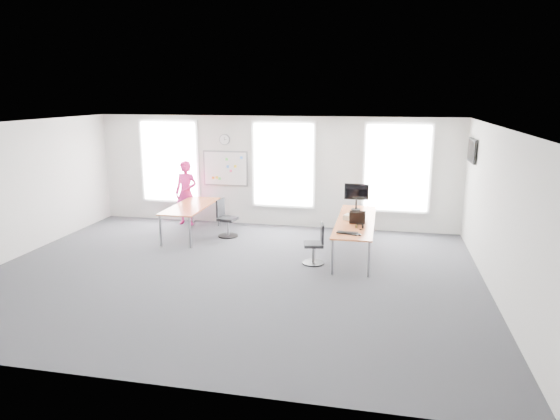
% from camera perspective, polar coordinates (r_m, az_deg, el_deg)
% --- Properties ---
extents(floor, '(10.00, 10.00, 0.00)m').
position_cam_1_polar(floor, '(10.29, -5.70, -7.27)').
color(floor, '#2A2A2F').
rests_on(floor, ground).
extents(ceiling, '(10.00, 10.00, 0.00)m').
position_cam_1_polar(ceiling, '(9.67, -6.11, 9.64)').
color(ceiling, white).
rests_on(ceiling, ground).
extents(wall_back, '(10.00, 0.00, 10.00)m').
position_cam_1_polar(wall_back, '(13.67, -0.81, 4.41)').
color(wall_back, silver).
rests_on(wall_back, ground).
extents(wall_front, '(10.00, 0.00, 10.00)m').
position_cam_1_polar(wall_front, '(6.32, -16.98, -6.68)').
color(wall_front, silver).
rests_on(wall_front, ground).
extents(wall_left, '(0.00, 10.00, 10.00)m').
position_cam_1_polar(wall_left, '(12.33, -28.64, 1.82)').
color(wall_left, silver).
rests_on(wall_left, ground).
extents(wall_right, '(0.00, 10.00, 10.00)m').
position_cam_1_polar(wall_right, '(9.64, 23.75, -0.45)').
color(wall_right, silver).
rests_on(wall_right, ground).
extents(window_left, '(1.60, 0.06, 2.20)m').
position_cam_1_polar(window_left, '(14.56, -12.49, 5.44)').
color(window_left, white).
rests_on(window_left, wall_back).
extents(window_mid, '(1.60, 0.06, 2.20)m').
position_cam_1_polar(window_mid, '(13.55, 0.40, 5.19)').
color(window_mid, white).
rests_on(window_mid, wall_back).
extents(window_right, '(1.60, 0.06, 2.20)m').
position_cam_1_polar(window_right, '(13.29, 13.22, 4.68)').
color(window_right, white).
rests_on(window_right, wall_back).
extents(desk_right, '(0.84, 3.17, 0.77)m').
position_cam_1_polar(desk_right, '(11.48, 8.63, -1.42)').
color(desk_right, orange).
rests_on(desk_right, ground).
extents(desk_left, '(0.87, 2.18, 0.80)m').
position_cam_1_polar(desk_left, '(12.95, -10.16, 0.24)').
color(desk_left, orange).
rests_on(desk_left, ground).
extents(chair_right, '(0.48, 0.48, 0.89)m').
position_cam_1_polar(chair_right, '(10.74, 4.13, -4.14)').
color(chair_right, black).
rests_on(chair_right, ground).
extents(chair_left, '(0.51, 0.51, 0.96)m').
position_cam_1_polar(chair_left, '(12.83, -6.22, -1.17)').
color(chair_left, black).
rests_on(chair_left, ground).
extents(person, '(0.70, 0.50, 1.79)m').
position_cam_1_polar(person, '(14.07, -10.67, 1.93)').
color(person, '#CD1F70').
rests_on(person, ground).
extents(whiteboard, '(1.20, 0.03, 0.90)m').
position_cam_1_polar(whiteboard, '(13.99, -6.26, 4.74)').
color(whiteboard, white).
rests_on(whiteboard, wall_back).
extents(wall_clock, '(0.30, 0.04, 0.30)m').
position_cam_1_polar(wall_clock, '(13.90, -6.35, 8.01)').
color(wall_clock, gray).
rests_on(wall_clock, wall_back).
extents(tv, '(0.06, 0.90, 0.55)m').
position_cam_1_polar(tv, '(12.41, 21.13, 6.36)').
color(tv, black).
rests_on(tv, wall_right).
extents(keyboard, '(0.48, 0.29, 0.02)m').
position_cam_1_polar(keyboard, '(10.37, 7.75, -2.63)').
color(keyboard, black).
rests_on(keyboard, desk_right).
extents(mouse, '(0.08, 0.12, 0.04)m').
position_cam_1_polar(mouse, '(10.24, 9.08, -2.81)').
color(mouse, black).
rests_on(mouse, desk_right).
extents(lens_cap, '(0.08, 0.08, 0.01)m').
position_cam_1_polar(lens_cap, '(10.69, 9.22, -2.24)').
color(lens_cap, black).
rests_on(lens_cap, desk_right).
extents(headphones, '(0.17, 0.09, 0.10)m').
position_cam_1_polar(headphones, '(10.79, 9.05, -1.85)').
color(headphones, black).
rests_on(headphones, desk_right).
extents(laptop_sleeve, '(0.35, 0.19, 0.29)m').
position_cam_1_polar(laptop_sleeve, '(11.11, 8.82, -0.90)').
color(laptop_sleeve, black).
rests_on(laptop_sleeve, desk_right).
extents(paper_stack, '(0.40, 0.34, 0.12)m').
position_cam_1_polar(paper_stack, '(11.49, 8.21, -0.84)').
color(paper_stack, beige).
rests_on(paper_stack, desk_right).
extents(monitor, '(0.60, 0.24, 0.66)m').
position_cam_1_polar(monitor, '(12.40, 8.74, 1.79)').
color(monitor, black).
rests_on(monitor, desk_right).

